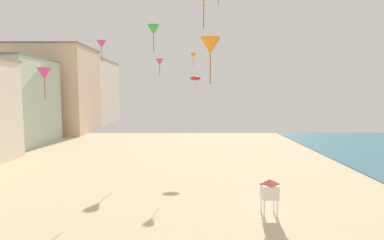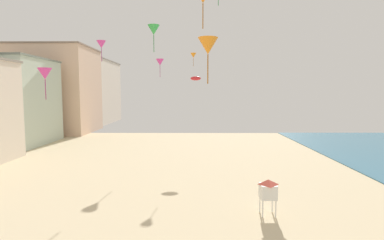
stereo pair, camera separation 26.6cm
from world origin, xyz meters
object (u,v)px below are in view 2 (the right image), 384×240
lifeguard_stand (268,189)px  kite_green_delta (154,30)px  kite_magenta_delta (45,74)px  kite_magenta_delta_2 (101,44)px  kite_orange_delta_2 (208,46)px  kite_magenta_delta_3 (160,62)px  kite_red_parafoil (196,78)px  kite_orange_delta_3 (193,55)px

lifeguard_stand → kite_green_delta: kite_green_delta is taller
kite_magenta_delta → kite_magenta_delta_2: 11.44m
kite_orange_delta_2 → kite_magenta_delta: bearing=134.5°
kite_magenta_delta → kite_green_delta: size_ratio=1.13×
kite_orange_delta_2 → kite_magenta_delta_3: bearing=102.7°
lifeguard_stand → kite_red_parafoil: bearing=112.7°
kite_magenta_delta → kite_orange_delta_3: bearing=11.1°
kite_magenta_delta_2 → kite_green_delta: 10.20m
kite_magenta_delta_3 → kite_orange_delta_3: (4.74, -1.38, 0.78)m
kite_magenta_delta_2 → kite_magenta_delta_3: bearing=67.4°
kite_magenta_delta → kite_red_parafoil: 19.41m
kite_green_delta → kite_red_parafoil: 8.51m
kite_magenta_delta_3 → kite_red_parafoil: 5.65m
kite_green_delta → kite_orange_delta_2: (6.12, -22.29, -5.50)m
kite_green_delta → kite_orange_delta_3: (5.21, 1.32, -3.13)m
kite_magenta_delta_3 → kite_green_delta: bearing=-99.9°
kite_magenta_delta_2 → kite_orange_delta_2: bearing=-52.6°
kite_magenta_delta → kite_red_parafoil: (18.97, 4.06, -0.40)m
lifeguard_stand → kite_magenta_delta: bearing=153.9°
kite_magenta_delta → kite_magenta_delta_2: (9.17, -6.33, 2.60)m
lifeguard_stand → kite_magenta_delta_2: 21.75m
kite_magenta_delta → kite_orange_delta_3: size_ratio=2.21×
kite_orange_delta_2 → kite_red_parafoil: (-0.59, 24.00, -0.73)m
kite_magenta_delta → kite_orange_delta_2: 27.93m
lifeguard_stand → kite_orange_delta_3: 24.51m
kite_magenta_delta_3 → kite_red_parafoil: bearing=-11.1°
kite_green_delta → kite_orange_delta_2: bearing=-74.6°
lifeguard_stand → kite_magenta_delta_2: kite_magenta_delta_2 is taller
kite_magenta_delta_2 → kite_red_parafoil: (9.81, 10.39, -2.99)m
kite_magenta_delta_3 → kite_orange_delta_2: (5.65, -24.99, -1.58)m
lifeguard_stand → kite_magenta_delta_3: (-10.05, 22.19, 11.04)m
kite_green_delta → kite_red_parafoil: bearing=17.2°
kite_magenta_delta_2 → kite_red_parafoil: kite_magenta_delta_2 is taller
kite_magenta_delta_3 → kite_red_parafoil: kite_magenta_delta_3 is taller
kite_magenta_delta_2 → kite_orange_delta_3: kite_orange_delta_3 is taller
kite_green_delta → kite_orange_delta_3: bearing=14.2°
kite_orange_delta_3 → kite_magenta_delta: bearing=-168.9°
kite_green_delta → kite_red_parafoil: kite_green_delta is taller
kite_magenta_delta → kite_red_parafoil: kite_magenta_delta is taller
lifeguard_stand → kite_magenta_delta: 30.84m
kite_green_delta → kite_orange_delta_3: kite_green_delta is taller
kite_magenta_delta_3 → kite_orange_delta_3: size_ratio=1.42×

